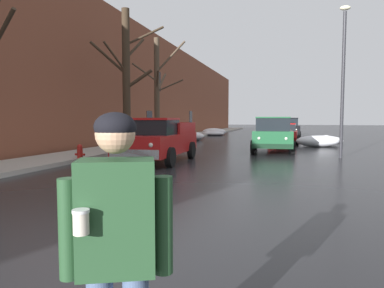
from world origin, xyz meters
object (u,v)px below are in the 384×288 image
(bare_tree_second_along_sidewalk, at_px, (127,78))
(pickup_truck_red_approaching_near_lane, at_px, (158,140))
(sedan_darkblue_queued_behind_truck, at_px, (289,128))
(street_lamp_post, at_px, (343,75))
(bare_tree_mid_block, at_px, (158,90))
(suv_green_parked_kerbside_close, at_px, (273,133))
(suv_black_parked_far_down_block, at_px, (287,127))
(fire_hydrant, at_px, (80,153))
(sedan_silver_at_far_intersection, at_px, (283,126))
(sedan_red_parked_kerbside_mid, at_px, (284,133))
(pedestrian_with_coffee, at_px, (117,241))

(bare_tree_second_along_sidewalk, height_order, pickup_truck_red_approaching_near_lane, bare_tree_second_along_sidewalk)
(sedan_darkblue_queued_behind_truck, distance_m, street_lamp_post, 22.42)
(bare_tree_second_along_sidewalk, xyz_separation_m, pickup_truck_red_approaching_near_lane, (2.94, -3.23, -2.90))
(bare_tree_mid_block, height_order, suv_green_parked_kerbside_close, bare_tree_mid_block)
(street_lamp_post, bearing_deg, suv_black_parked_far_down_block, 98.43)
(sedan_darkblue_queued_behind_truck, xyz_separation_m, fire_hydrant, (-7.93, -26.42, -0.40))
(bare_tree_mid_block, xyz_separation_m, pickup_truck_red_approaching_near_lane, (2.91, -7.43, -2.66))
(bare_tree_mid_block, relative_size, sedan_silver_at_far_intersection, 1.61)
(sedan_red_parked_kerbside_mid, bearing_deg, bare_tree_second_along_sidewalk, -131.65)
(bare_tree_second_along_sidewalk, distance_m, street_lamp_post, 10.19)
(sedan_silver_at_far_intersection, height_order, pedestrian_with_coffee, pedestrian_with_coffee)
(sedan_red_parked_kerbside_mid, height_order, fire_hydrant, sedan_red_parked_kerbside_mid)
(bare_tree_second_along_sidewalk, relative_size, bare_tree_mid_block, 1.08)
(suv_black_parked_far_down_block, distance_m, sedan_silver_at_far_intersection, 13.04)
(suv_black_parked_far_down_block, height_order, fire_hydrant, suv_black_parked_far_down_block)
(sedan_red_parked_kerbside_mid, xyz_separation_m, street_lamp_post, (2.56, -8.41, 2.88))
(fire_hydrant, bearing_deg, sedan_darkblue_queued_behind_truck, 73.29)
(suv_green_parked_kerbside_close, height_order, street_lamp_post, street_lamp_post)
(pickup_truck_red_approaching_near_lane, height_order, suv_black_parked_far_down_block, suv_black_parked_far_down_block)
(suv_green_parked_kerbside_close, distance_m, sedan_red_parked_kerbside_mid, 6.17)
(bare_tree_second_along_sidewalk, height_order, bare_tree_mid_block, bare_tree_second_along_sidewalk)
(bare_tree_second_along_sidewalk, relative_size, pedestrian_with_coffee, 4.11)
(bare_tree_mid_block, bearing_deg, sedan_darkblue_queued_behind_truck, 66.50)
(bare_tree_second_along_sidewalk, distance_m, suv_green_parked_kerbside_close, 8.06)
(suv_black_parked_far_down_block, relative_size, fire_hydrant, 6.53)
(pedestrian_with_coffee, height_order, street_lamp_post, street_lamp_post)
(suv_green_parked_kerbside_close, xyz_separation_m, sedan_silver_at_far_intersection, (-0.04, 27.06, -0.24))
(bare_tree_second_along_sidewalk, relative_size, sedan_red_parked_kerbside_mid, 1.75)
(pickup_truck_red_approaching_near_lane, xyz_separation_m, sedan_silver_at_far_intersection, (4.18, 32.72, -0.13))
(suv_black_parked_far_down_block, relative_size, sedan_silver_at_far_intersection, 1.11)
(suv_black_parked_far_down_block, xyz_separation_m, sedan_darkblue_queued_behind_truck, (0.12, 5.81, -0.24))
(bare_tree_mid_block, xyz_separation_m, sedan_red_parked_kerbside_mid, (7.60, 4.38, -2.79))
(suv_green_parked_kerbside_close, xyz_separation_m, sedan_darkblue_queued_behind_truck, (0.73, 19.85, -0.24))
(bare_tree_mid_block, relative_size, street_lamp_post, 1.03)
(sedan_red_parked_kerbside_mid, relative_size, pedestrian_with_coffee, 2.35)
(bare_tree_second_along_sidewalk, distance_m, fire_hydrant, 5.38)
(bare_tree_mid_block, distance_m, pedestrian_with_coffee, 20.09)
(bare_tree_second_along_sidewalk, distance_m, pedestrian_with_coffee, 16.32)
(pedestrian_with_coffee, bearing_deg, fire_hydrant, 124.80)
(bare_tree_second_along_sidewalk, height_order, pedestrian_with_coffee, bare_tree_second_along_sidewalk)
(pickup_truck_red_approaching_near_lane, distance_m, sedan_red_parked_kerbside_mid, 12.71)
(pickup_truck_red_approaching_near_lane, distance_m, fire_hydrant, 3.16)
(pickup_truck_red_approaching_near_lane, distance_m, street_lamp_post, 8.46)
(suv_green_parked_kerbside_close, xyz_separation_m, pedestrian_with_coffee, (-0.05, -16.86, 0.05))
(sedan_darkblue_queued_behind_truck, bearing_deg, bare_tree_mid_block, -113.50)
(suv_green_parked_kerbside_close, bearing_deg, sedan_red_parked_kerbside_mid, 85.63)
(street_lamp_post, bearing_deg, pickup_truck_red_approaching_near_lane, -154.88)
(bare_tree_mid_block, height_order, suv_black_parked_far_down_block, bare_tree_mid_block)
(sedan_darkblue_queued_behind_truck, bearing_deg, pedestrian_with_coffee, -91.22)
(suv_green_parked_kerbside_close, xyz_separation_m, street_lamp_post, (3.03, -2.26, 2.64))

